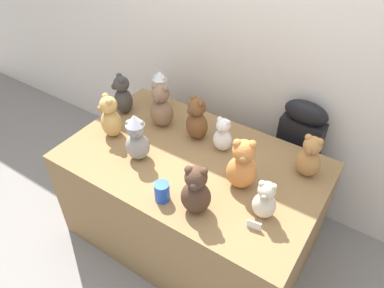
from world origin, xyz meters
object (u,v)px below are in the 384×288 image
Objects in this scene: teddy_bear_chestnut at (197,120)px; teddy_bear_ash at (137,138)px; teddy_bear_sand at (160,90)px; teddy_bear_mocha at (161,107)px; teddy_bear_ginger at (242,165)px; teddy_bear_caramel at (309,157)px; teddy_bear_honey at (110,117)px; teddy_bear_charcoal at (123,95)px; party_cup_blue at (162,192)px; display_table at (192,200)px; teddy_bear_snow at (223,135)px; teddy_bear_cocoa at (196,191)px; instrument_case at (295,160)px; teddy_bear_cream at (265,201)px.

teddy_bear_chestnut is 0.40m from teddy_bear_ash.
teddy_bear_sand is (-0.21, 0.50, -0.01)m from teddy_bear_ash.
teddy_bear_mocha is 0.97× the size of teddy_bear_ginger.
teddy_bear_honey is at bearing -162.15° from teddy_bear_caramel.
teddy_bear_caramel is (1.15, 0.33, -0.01)m from teddy_bear_honey.
teddy_bear_charcoal is 2.56× the size of party_cup_blue.
teddy_bear_ash is 2.81× the size of party_cup_blue.
display_table is 4.85× the size of teddy_bear_ginger.
teddy_bear_snow is (0.37, 0.34, -0.04)m from teddy_bear_ash.
teddy_bear_honey reaches higher than teddy_bear_sand.
teddy_bear_cocoa is at bearing -45.33° from teddy_bear_sand.
instrument_case is 3.11× the size of teddy_bear_mocha.
teddy_bear_sand reaches higher than teddy_bear_charcoal.
teddy_bear_charcoal is at bearing 166.60° from display_table.
teddy_bear_mocha is 2.79× the size of party_cup_blue.
teddy_bear_charcoal is 0.26m from teddy_bear_honey.
party_cup_blue is at bearing 167.04° from teddy_bear_cocoa.
teddy_bear_charcoal reaches higher than display_table.
teddy_bear_chestnut is 1.04× the size of teddy_bear_charcoal.
teddy_bear_cream is 0.23m from teddy_bear_ginger.
display_table is at bearing 35.58° from teddy_bear_honey.
instrument_case is at bearing 83.97° from teddy_bear_cream.
teddy_bear_cream is at bearing -29.00° from teddy_bear_sand.
teddy_bear_ash reaches higher than teddy_bear_sand.
teddy_bear_honey is (-0.46, -0.27, -0.00)m from teddy_bear_chestnut.
party_cup_blue is (0.04, -0.34, 0.41)m from display_table.
teddy_bear_mocha reaches higher than teddy_bear_chestnut.
teddy_bear_sand reaches higher than instrument_case.
teddy_bear_charcoal is at bearing 175.71° from teddy_bear_mocha.
teddy_bear_mocha is 0.33m from teddy_bear_honey.
teddy_bear_cocoa is (-0.22, -0.90, 0.37)m from instrument_case.
party_cup_blue is at bearing -55.43° from teddy_bear_sand.
teddy_bear_cream is 0.74× the size of teddy_bear_ginger.
display_table is 0.84m from teddy_bear_charcoal.
teddy_bear_cream is at bearing -29.71° from teddy_bear_ash.
teddy_bear_honey reaches higher than display_table.
teddy_bear_ash is 0.54m from teddy_bear_sand.
display_table is at bearing 149.82° from teddy_bear_ginger.
teddy_bear_honey is 0.65m from party_cup_blue.
teddy_bear_cocoa is 1.02× the size of teddy_bear_honey.
teddy_bear_ginger reaches higher than party_cup_blue.
teddy_bear_sand is (-0.39, 0.15, 0.00)m from teddy_bear_chestnut.
teddy_bear_ginger reaches higher than teddy_bear_chestnut.
teddy_bear_snow is at bearing 61.29° from display_table.
teddy_bear_chestnut is at bearing 177.65° from teddy_bear_snow.
teddy_bear_sand is at bearing 144.88° from display_table.
teddy_bear_sand is at bearing 179.90° from teddy_bear_chestnut.
teddy_bear_charcoal is (-0.18, -0.18, -0.01)m from teddy_bear_sand.
instrument_case reaches higher than teddy_bear_snow.
teddy_bear_ginger is (0.33, -0.03, 0.50)m from display_table.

